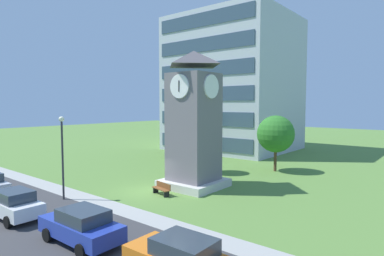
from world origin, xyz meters
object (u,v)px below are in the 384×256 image
at_px(street_lamp, 62,148).
at_px(tree_by_building, 276,134).
at_px(park_bench, 162,189).
at_px(parked_car_white, 14,204).
at_px(parked_car_blue, 81,226).
at_px(tree_near_tower, 204,132).
at_px(clock_tower, 194,127).
at_px(tree_streetside, 180,124).

bearing_deg(street_lamp, tree_by_building, 68.30).
bearing_deg(park_bench, parked_car_white, -109.20).
bearing_deg(street_lamp, parked_car_blue, -23.57).
xyz_separation_m(tree_by_building, parked_car_white, (-5.93, -22.22, -2.86)).
xyz_separation_m(tree_near_tower, tree_by_building, (5.05, 5.07, -0.23)).
bearing_deg(parked_car_blue, tree_near_tower, 107.30).
relative_size(park_bench, parked_car_blue, 0.41).
bearing_deg(clock_tower, parked_car_blue, -77.80).
height_order(park_bench, street_lamp, street_lamp).
height_order(street_lamp, parked_car_white, street_lamp).
height_order(tree_near_tower, parked_car_white, tree_near_tower).
bearing_deg(parked_car_white, clock_tower, 74.04).
xyz_separation_m(clock_tower, parked_car_white, (-3.51, -12.28, -4.00)).
distance_m(tree_streetside, tree_near_tower, 9.11).
height_order(tree_near_tower, tree_by_building, tree_by_building).
bearing_deg(clock_tower, tree_by_building, 76.31).
xyz_separation_m(tree_streetside, tree_by_building, (12.57, -0.07, -0.53)).
height_order(clock_tower, park_bench, clock_tower).
height_order(park_bench, parked_car_white, parked_car_white).
xyz_separation_m(parked_car_white, parked_car_blue, (6.04, 0.60, 0.00)).
bearing_deg(clock_tower, street_lamp, -120.11).
bearing_deg(tree_near_tower, tree_by_building, 45.08).
bearing_deg(parked_car_blue, tree_streetside, 120.31).
xyz_separation_m(street_lamp, parked_car_blue, (7.42, -3.24, -2.75)).
distance_m(park_bench, street_lamp, 7.54).
height_order(clock_tower, parked_car_blue, clock_tower).
bearing_deg(parked_car_white, street_lamp, 109.78).
bearing_deg(tree_by_building, clock_tower, -103.69).
relative_size(street_lamp, parked_car_blue, 1.27).
height_order(street_lamp, tree_streetside, tree_streetside).
bearing_deg(tree_near_tower, parked_car_white, -92.94).
height_order(tree_near_tower, parked_car_blue, tree_near_tower).
bearing_deg(parked_car_blue, tree_by_building, 90.28).
relative_size(tree_streetside, parked_car_blue, 1.34).
xyz_separation_m(tree_near_tower, parked_car_blue, (5.16, -16.55, -3.09)).
bearing_deg(parked_car_white, tree_near_tower, 87.06).
distance_m(clock_tower, tree_by_building, 10.29).
bearing_deg(tree_near_tower, park_bench, -74.57).
xyz_separation_m(street_lamp, tree_streetside, (-5.26, 18.45, 0.64)).
height_order(tree_by_building, parked_car_blue, tree_by_building).
bearing_deg(tree_streetside, clock_tower, -44.59).
bearing_deg(park_bench, tree_streetside, 126.33).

